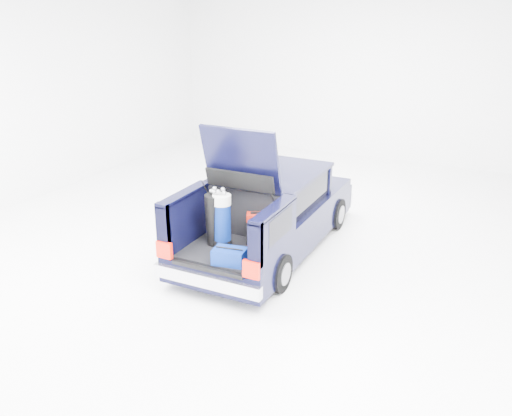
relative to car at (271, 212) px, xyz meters
The scene contains 6 objects.
ground 0.68m from the car, 90.00° to the right, with size 14.00×14.00×0.00m, color white.
car is the anchor object (origin of this frame).
red_suitcase 1.24m from the car, 75.82° to the right, with size 0.38×0.34×0.54m.
black_golf_bag 1.59m from the car, 100.86° to the right, with size 0.33×0.37×0.95m.
blue_golf_bag 1.56m from the car, 95.58° to the right, with size 0.29×0.29×0.97m.
blue_duffel 2.02m from the car, 82.94° to the right, with size 0.52×0.38×0.25m.
Camera 1 is at (3.78, -8.23, 4.22)m, focal length 38.00 mm.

